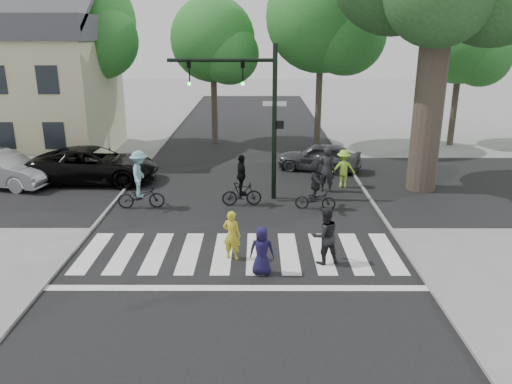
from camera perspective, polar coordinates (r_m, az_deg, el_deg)
ground at (r=14.35m, az=-2.05°, el=-8.64°), size 120.00×120.00×0.00m
road_stem at (r=18.95m, az=-1.50°, el=-1.88°), size 10.00×70.00×0.01m
road_cross at (r=21.80m, az=-1.28°, el=0.78°), size 70.00×10.00×0.01m
curb_left at (r=19.74m, az=-16.32°, el=-1.67°), size 0.10×70.00×0.10m
curb_right at (r=19.46m, az=13.54°, el=-1.71°), size 0.10×70.00×0.10m
crosswalk at (r=14.94m, az=-1.96°, el=-7.48°), size 10.00×3.85×0.01m
traffic_signal at (r=19.20m, az=-0.42°, el=10.37°), size 4.45×0.29×6.00m
bg_tree_0 at (r=32.18m, az=-27.26°, el=15.50°), size 5.46×5.20×8.97m
bg_tree_1 at (r=29.79m, az=-18.83°, el=17.43°), size 6.09×5.80×9.80m
bg_tree_2 at (r=29.55m, az=-4.50°, el=16.58°), size 5.04×4.80×8.40m
bg_tree_3 at (r=28.37m, az=8.21°, el=18.76°), size 6.30×6.00×10.20m
bg_tree_4 at (r=31.24m, az=22.95°, el=15.09°), size 4.83×4.60×8.15m
house at (r=29.51m, az=-24.42°, el=11.23°), size 8.40×8.10×8.82m
pedestrian_woman at (r=14.58m, az=-2.78°, el=-4.95°), size 0.64×0.53×1.50m
pedestrian_child at (r=13.68m, az=0.67°, el=-6.74°), size 0.73×0.51×1.40m
pedestrian_adult at (r=14.41m, az=7.87°, el=-4.97°), size 0.98×0.86×1.70m
cyclist_left at (r=19.21m, az=-13.10°, el=0.94°), size 1.80×1.19×2.23m
cyclist_mid at (r=19.06m, az=-1.66°, el=0.82°), size 1.57×0.96×2.00m
cyclist_right at (r=18.72m, az=6.85°, el=0.50°), size 1.57×1.46×1.92m
car_suv at (r=23.22m, az=-18.04°, el=2.95°), size 5.67×2.68×1.56m
car_silver at (r=24.11m, az=-27.25°, el=2.32°), size 4.92×2.70×1.54m
car_grey at (r=24.20m, az=7.26°, el=4.01°), size 4.26×2.68×1.35m
bystander_hivis at (r=21.66m, az=9.96°, el=2.64°), size 1.06×0.61×1.64m
bystander_dark at (r=20.90m, az=8.08°, el=2.55°), size 0.81×0.68×1.91m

